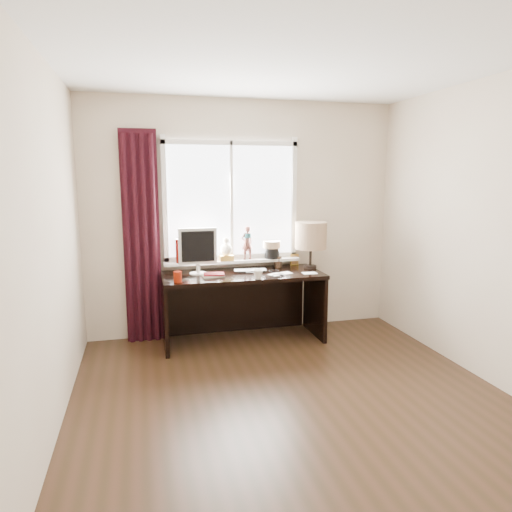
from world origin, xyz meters
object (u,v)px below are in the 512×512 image
object	(u,v)px
mug	(258,274)
desk	(241,293)
table_lamp	(311,236)
laptop	(251,271)
monitor	(198,248)
red_cup	(178,277)

from	to	relation	value
mug	desk	world-z (taller)	mug
table_lamp	desk	bearing A→B (deg)	179.63
laptop	desk	world-z (taller)	laptop
desk	monitor	size ratio (longest dim) A/B	3.47
desk	monitor	xyz separation A→B (m)	(-0.47, -0.03, 0.52)
laptop	red_cup	size ratio (longest dim) A/B	3.28
laptop	monitor	world-z (taller)	monitor
red_cup	desk	distance (m)	0.84
mug	red_cup	size ratio (longest dim) A/B	0.93
desk	table_lamp	xyz separation A→B (m)	(0.80, -0.01, 0.61)
laptop	red_cup	xyz separation A→B (m)	(-0.80, -0.29, 0.04)
monitor	table_lamp	world-z (taller)	table_lamp
mug	red_cup	xyz separation A→B (m)	(-0.80, 0.06, 0.00)
desk	table_lamp	world-z (taller)	table_lamp
laptop	table_lamp	world-z (taller)	table_lamp
red_cup	monitor	bearing A→B (deg)	52.66
laptop	mug	xyz separation A→B (m)	(-0.01, -0.35, 0.04)
desk	table_lamp	bearing A→B (deg)	-0.37
red_cup	desk	size ratio (longest dim) A/B	0.06
table_lamp	laptop	bearing A→B (deg)	-176.65
red_cup	table_lamp	distance (m)	1.57
laptop	table_lamp	size ratio (longest dim) A/B	0.67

